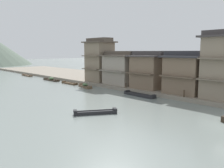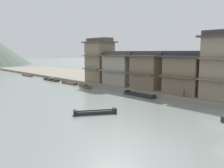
{
  "view_description": "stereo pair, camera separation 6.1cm",
  "coord_description": "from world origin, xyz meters",
  "px_view_note": "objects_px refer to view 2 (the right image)",
  "views": [
    {
      "loc": [
        -21.37,
        -7.92,
        6.58
      ],
      "look_at": [
        2.46,
        18.25,
        1.73
      ],
      "focal_mm": 37.91,
      "sensor_mm": 36.0,
      "label": 1
    },
    {
      "loc": [
        -21.33,
        -7.96,
        6.58
      ],
      "look_at": [
        2.46,
        18.25,
        1.73
      ],
      "focal_mm": 37.91,
      "sensor_mm": 36.0,
      "label": 2
    }
  ],
  "objects_px": {
    "mooring_post_dock_mid": "(184,94)",
    "boat_moored_far": "(51,80)",
    "house_waterfront_narrow": "(122,68)",
    "mooring_post_dock_far": "(126,85)",
    "boat_midriver_upstream": "(70,83)",
    "house_waterfront_tall": "(151,70)",
    "boat_moored_second": "(95,112)",
    "boat_midriver_drifting": "(27,75)",
    "boat_moored_nearest": "(85,86)",
    "house_waterfront_second": "(186,73)",
    "boat_moored_third": "(139,95)",
    "house_waterfront_far": "(100,60)"
  },
  "relations": [
    {
      "from": "boat_moored_far",
      "to": "mooring_post_dock_mid",
      "type": "xyz_separation_m",
      "value": [
        2.21,
        -32.51,
        0.77
      ]
    },
    {
      "from": "boat_midriver_upstream",
      "to": "house_waterfront_narrow",
      "type": "bearing_deg",
      "value": -64.05
    },
    {
      "from": "house_waterfront_tall",
      "to": "mooring_post_dock_far",
      "type": "distance_m",
      "value": 4.9
    },
    {
      "from": "boat_moored_nearest",
      "to": "boat_moored_far",
      "type": "bearing_deg",
      "value": 88.19
    },
    {
      "from": "boat_moored_far",
      "to": "mooring_post_dock_far",
      "type": "bearing_deg",
      "value": -84.17
    },
    {
      "from": "boat_moored_third",
      "to": "house_waterfront_tall",
      "type": "distance_m",
      "value": 6.14
    },
    {
      "from": "house_waterfront_tall",
      "to": "mooring_post_dock_mid",
      "type": "bearing_deg",
      "value": -110.98
    },
    {
      "from": "house_waterfront_narrow",
      "to": "mooring_post_dock_far",
      "type": "distance_m",
      "value": 5.4
    },
    {
      "from": "boat_moored_second",
      "to": "mooring_post_dock_mid",
      "type": "relative_size",
      "value": 4.64
    },
    {
      "from": "boat_moored_far",
      "to": "house_waterfront_narrow",
      "type": "height_order",
      "value": "house_waterfront_narrow"
    },
    {
      "from": "boat_midriver_drifting",
      "to": "house_waterfront_narrow",
      "type": "xyz_separation_m",
      "value": [
        4.84,
        -31.66,
        3.42
      ]
    },
    {
      "from": "boat_moored_nearest",
      "to": "mooring_post_dock_mid",
      "type": "bearing_deg",
      "value": -81.99
    },
    {
      "from": "boat_moored_second",
      "to": "house_waterfront_far",
      "type": "height_order",
      "value": "house_waterfront_far"
    },
    {
      "from": "boat_moored_second",
      "to": "boat_midriver_drifting",
      "type": "xyz_separation_m",
      "value": [
        10.81,
        43.62,
        -0.03
      ]
    },
    {
      "from": "mooring_post_dock_mid",
      "to": "boat_moored_far",
      "type": "bearing_deg",
      "value": 93.89
    },
    {
      "from": "boat_midriver_drifting",
      "to": "house_waterfront_second",
      "type": "xyz_separation_m",
      "value": [
        4.85,
        -44.98,
        3.42
      ]
    },
    {
      "from": "boat_midriver_drifting",
      "to": "house_waterfront_tall",
      "type": "relative_size",
      "value": 0.81
    },
    {
      "from": "boat_moored_third",
      "to": "boat_midriver_upstream",
      "type": "relative_size",
      "value": 1.17
    },
    {
      "from": "house_waterfront_second",
      "to": "house_waterfront_tall",
      "type": "height_order",
      "value": "same"
    },
    {
      "from": "boat_moored_third",
      "to": "house_waterfront_tall",
      "type": "height_order",
      "value": "house_waterfront_tall"
    },
    {
      "from": "boat_moored_third",
      "to": "house_waterfront_far",
      "type": "xyz_separation_m",
      "value": [
        4.26,
        14.56,
        4.7
      ]
    },
    {
      "from": "boat_moored_nearest",
      "to": "mooring_post_dock_mid",
      "type": "xyz_separation_m",
      "value": [
        2.64,
        -18.8,
        0.74
      ]
    },
    {
      "from": "mooring_post_dock_far",
      "to": "house_waterfront_far",
      "type": "bearing_deg",
      "value": 75.72
    },
    {
      "from": "house_waterfront_tall",
      "to": "house_waterfront_narrow",
      "type": "distance_m",
      "value": 6.62
    },
    {
      "from": "boat_moored_far",
      "to": "mooring_post_dock_far",
      "type": "distance_m",
      "value": 21.77
    },
    {
      "from": "boat_moored_far",
      "to": "house_waterfront_tall",
      "type": "bearing_deg",
      "value": -77.71
    },
    {
      "from": "house_waterfront_tall",
      "to": "mooring_post_dock_mid",
      "type": "xyz_separation_m",
      "value": [
        -3.11,
        -8.1,
        -2.54
      ]
    },
    {
      "from": "boat_moored_second",
      "to": "mooring_post_dock_mid",
      "type": "bearing_deg",
      "value": -12.1
    },
    {
      "from": "boat_moored_nearest",
      "to": "house_waterfront_tall",
      "type": "xyz_separation_m",
      "value": [
        5.75,
        -10.69,
        3.28
      ]
    },
    {
      "from": "house_waterfront_far",
      "to": "mooring_post_dock_far",
      "type": "bearing_deg",
      "value": -104.28
    },
    {
      "from": "house_waterfront_tall",
      "to": "mooring_post_dock_far",
      "type": "bearing_deg",
      "value": 138.38
    },
    {
      "from": "boat_midriver_drifting",
      "to": "house_waterfront_second",
      "type": "distance_m",
      "value": 45.37
    },
    {
      "from": "house_waterfront_second",
      "to": "house_waterfront_narrow",
      "type": "height_order",
      "value": "same"
    },
    {
      "from": "boat_moored_nearest",
      "to": "house_waterfront_tall",
      "type": "bearing_deg",
      "value": -61.73
    },
    {
      "from": "boat_moored_second",
      "to": "house_waterfront_narrow",
      "type": "relative_size",
      "value": 0.64
    },
    {
      "from": "boat_midriver_drifting",
      "to": "boat_moored_nearest",
      "type": "bearing_deg",
      "value": -91.16
    },
    {
      "from": "boat_moored_third",
      "to": "house_waterfront_narrow",
      "type": "height_order",
      "value": "house_waterfront_narrow"
    },
    {
      "from": "house_waterfront_narrow",
      "to": "mooring_post_dock_far",
      "type": "height_order",
      "value": "house_waterfront_narrow"
    },
    {
      "from": "house_waterfront_tall",
      "to": "boat_moored_third",
      "type": "bearing_deg",
      "value": -160.01
    },
    {
      "from": "boat_midriver_upstream",
      "to": "house_waterfront_second",
      "type": "distance_m",
      "value": 24.23
    },
    {
      "from": "boat_moored_far",
      "to": "house_waterfront_second",
      "type": "relative_size",
      "value": 0.9
    },
    {
      "from": "boat_moored_second",
      "to": "house_waterfront_tall",
      "type": "height_order",
      "value": "house_waterfront_tall"
    },
    {
      "from": "boat_moored_nearest",
      "to": "boat_moored_second",
      "type": "bearing_deg",
      "value": -122.59
    },
    {
      "from": "house_waterfront_second",
      "to": "house_waterfront_tall",
      "type": "distance_m",
      "value": 6.71
    },
    {
      "from": "boat_moored_nearest",
      "to": "mooring_post_dock_mid",
      "type": "height_order",
      "value": "mooring_post_dock_mid"
    },
    {
      "from": "house_waterfront_second",
      "to": "house_waterfront_tall",
      "type": "relative_size",
      "value": 0.97
    },
    {
      "from": "mooring_post_dock_far",
      "to": "boat_moored_second",
      "type": "bearing_deg",
      "value": -147.86
    },
    {
      "from": "house_waterfront_tall",
      "to": "mooring_post_dock_far",
      "type": "xyz_separation_m",
      "value": [
        -3.11,
        2.76,
        -2.6
      ]
    },
    {
      "from": "house_waterfront_far",
      "to": "house_waterfront_narrow",
      "type": "bearing_deg",
      "value": -88.24
    },
    {
      "from": "boat_moored_nearest",
      "to": "mooring_post_dock_mid",
      "type": "distance_m",
      "value": 19.0
    }
  ]
}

